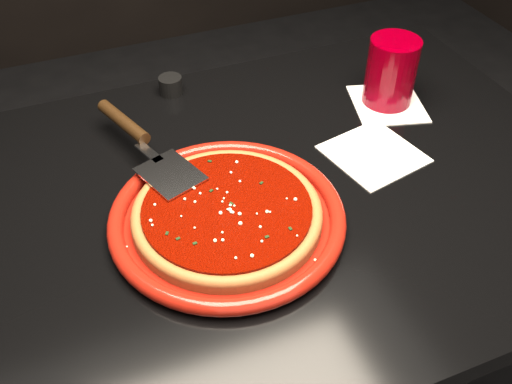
# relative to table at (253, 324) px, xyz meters

# --- Properties ---
(table) EXTENTS (1.20, 0.80, 0.75)m
(table) POSITION_rel_table_xyz_m (0.00, 0.00, 0.00)
(table) COLOR black
(table) RESTS_ON floor
(plate) EXTENTS (0.39, 0.39, 0.03)m
(plate) POSITION_rel_table_xyz_m (-0.06, -0.05, 0.39)
(plate) COLOR maroon
(plate) RESTS_ON table
(pizza_crust) EXTENTS (0.31, 0.31, 0.01)m
(pizza_crust) POSITION_rel_table_xyz_m (-0.06, -0.05, 0.39)
(pizza_crust) COLOR brown
(pizza_crust) RESTS_ON plate
(pizza_crust_rim) EXTENTS (0.31, 0.31, 0.02)m
(pizza_crust_rim) POSITION_rel_table_xyz_m (-0.06, -0.05, 0.40)
(pizza_crust_rim) COLOR brown
(pizza_crust_rim) RESTS_ON plate
(pizza_sauce) EXTENTS (0.28, 0.28, 0.01)m
(pizza_sauce) POSITION_rel_table_xyz_m (-0.06, -0.05, 0.41)
(pizza_sauce) COLOR #720900
(pizza_sauce) RESTS_ON plate
(parmesan_dusting) EXTENTS (0.25, 0.25, 0.01)m
(parmesan_dusting) POSITION_rel_table_xyz_m (-0.06, -0.05, 0.41)
(parmesan_dusting) COLOR beige
(parmesan_dusting) RESTS_ON plate
(basil_flecks) EXTENTS (0.23, 0.23, 0.00)m
(basil_flecks) POSITION_rel_table_xyz_m (-0.06, -0.05, 0.41)
(basil_flecks) COLOR black
(basil_flecks) RESTS_ON plate
(pizza_server) EXTENTS (0.20, 0.35, 0.03)m
(pizza_server) POSITION_rel_table_xyz_m (-0.14, 0.13, 0.42)
(pizza_server) COLOR silver
(pizza_server) RESTS_ON plate
(cup) EXTENTS (0.10, 0.10, 0.13)m
(cup) POSITION_rel_table_xyz_m (0.35, 0.15, 0.44)
(cup) COLOR #79000C
(cup) RESTS_ON table
(napkin_a) EXTENTS (0.18, 0.18, 0.00)m
(napkin_a) POSITION_rel_table_xyz_m (0.24, 0.01, 0.38)
(napkin_a) COLOR silver
(napkin_a) RESTS_ON table
(napkin_b) EXTENTS (0.17, 0.17, 0.00)m
(napkin_b) POSITION_rel_table_xyz_m (0.35, 0.14, 0.38)
(napkin_b) COLOR silver
(napkin_b) RESTS_ON table
(ramekin) EXTENTS (0.05, 0.05, 0.04)m
(ramekin) POSITION_rel_table_xyz_m (-0.04, 0.34, 0.39)
(ramekin) COLOR black
(ramekin) RESTS_ON table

